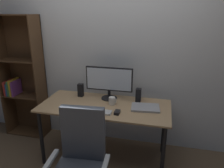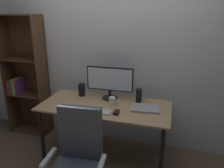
{
  "view_description": "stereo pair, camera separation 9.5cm",
  "coord_description": "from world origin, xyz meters",
  "px_view_note": "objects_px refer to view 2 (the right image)",
  "views": [
    {
      "loc": [
        0.64,
        -2.28,
        1.81
      ],
      "look_at": [
        0.09,
        -0.0,
        1.01
      ],
      "focal_mm": 34.65,
      "sensor_mm": 36.0,
      "label": 1
    },
    {
      "loc": [
        0.74,
        -2.26,
        1.81
      ],
      "look_at": [
        0.09,
        -0.0,
        1.01
      ],
      "focal_mm": 34.65,
      "sensor_mm": 36.0,
      "label": 2
    }
  ],
  "objects_px": {
    "mouse": "(116,112)",
    "laptop": "(145,108)",
    "keyboard": "(98,111)",
    "monitor": "(109,81)",
    "speaker_left": "(82,90)",
    "bookshelf": "(26,78)",
    "coffee_mug": "(112,101)",
    "office_chair": "(77,168)",
    "speaker_right": "(139,96)",
    "desk": "(105,111)"
  },
  "relations": [
    {
      "from": "coffee_mug",
      "to": "speaker_left",
      "type": "distance_m",
      "value": 0.49
    },
    {
      "from": "speaker_right",
      "to": "office_chair",
      "type": "bearing_deg",
      "value": -110.93
    },
    {
      "from": "desk",
      "to": "keyboard",
      "type": "distance_m",
      "value": 0.23
    },
    {
      "from": "keyboard",
      "to": "desk",
      "type": "bearing_deg",
      "value": 85.08
    },
    {
      "from": "keyboard",
      "to": "coffee_mug",
      "type": "bearing_deg",
      "value": 68.25
    },
    {
      "from": "office_chair",
      "to": "keyboard",
      "type": "bearing_deg",
      "value": 85.66
    },
    {
      "from": "monitor",
      "to": "coffee_mug",
      "type": "distance_m",
      "value": 0.27
    },
    {
      "from": "keyboard",
      "to": "speaker_left",
      "type": "relative_size",
      "value": 1.71
    },
    {
      "from": "coffee_mug",
      "to": "office_chair",
      "type": "height_order",
      "value": "office_chair"
    },
    {
      "from": "monitor",
      "to": "desk",
      "type": "bearing_deg",
      "value": -88.74
    },
    {
      "from": "speaker_left",
      "to": "speaker_right",
      "type": "distance_m",
      "value": 0.76
    },
    {
      "from": "keyboard",
      "to": "speaker_left",
      "type": "height_order",
      "value": "speaker_left"
    },
    {
      "from": "monitor",
      "to": "office_chair",
      "type": "relative_size",
      "value": 0.59
    },
    {
      "from": "speaker_right",
      "to": "desk",
      "type": "bearing_deg",
      "value": -151.57
    },
    {
      "from": "keyboard",
      "to": "speaker_left",
      "type": "bearing_deg",
      "value": 131.04
    },
    {
      "from": "keyboard",
      "to": "speaker_right",
      "type": "xyz_separation_m",
      "value": [
        0.39,
        0.41,
        0.08
      ]
    },
    {
      "from": "mouse",
      "to": "speaker_left",
      "type": "bearing_deg",
      "value": 147.73
    },
    {
      "from": "keyboard",
      "to": "monitor",
      "type": "bearing_deg",
      "value": 87.62
    },
    {
      "from": "desk",
      "to": "laptop",
      "type": "distance_m",
      "value": 0.49
    },
    {
      "from": "desk",
      "to": "office_chair",
      "type": "distance_m",
      "value": 0.83
    },
    {
      "from": "laptop",
      "to": "desk",
      "type": "bearing_deg",
      "value": 176.51
    },
    {
      "from": "laptop",
      "to": "speaker_left",
      "type": "height_order",
      "value": "speaker_left"
    },
    {
      "from": "monitor",
      "to": "speaker_left",
      "type": "relative_size",
      "value": 3.5
    },
    {
      "from": "speaker_right",
      "to": "bookshelf",
      "type": "xyz_separation_m",
      "value": [
        -1.73,
        0.15,
        0.04
      ]
    },
    {
      "from": "keyboard",
      "to": "laptop",
      "type": "distance_m",
      "value": 0.54
    },
    {
      "from": "monitor",
      "to": "keyboard",
      "type": "bearing_deg",
      "value": -91.22
    },
    {
      "from": "speaker_right",
      "to": "office_chair",
      "type": "height_order",
      "value": "office_chair"
    },
    {
      "from": "monitor",
      "to": "laptop",
      "type": "xyz_separation_m",
      "value": [
        0.49,
        -0.19,
        -0.23
      ]
    },
    {
      "from": "desk",
      "to": "bookshelf",
      "type": "xyz_separation_m",
      "value": [
        -1.35,
        0.35,
        0.21
      ]
    },
    {
      "from": "laptop",
      "to": "speaker_right",
      "type": "relative_size",
      "value": 1.88
    },
    {
      "from": "keyboard",
      "to": "laptop",
      "type": "height_order",
      "value": "laptop"
    },
    {
      "from": "coffee_mug",
      "to": "laptop",
      "type": "relative_size",
      "value": 0.29
    },
    {
      "from": "coffee_mug",
      "to": "office_chair",
      "type": "xyz_separation_m",
      "value": [
        -0.09,
        -0.84,
        -0.33
      ]
    },
    {
      "from": "mouse",
      "to": "laptop",
      "type": "xyz_separation_m",
      "value": [
        0.29,
        0.21,
        -0.01
      ]
    },
    {
      "from": "coffee_mug",
      "to": "mouse",
      "type": "bearing_deg",
      "value": -63.41
    },
    {
      "from": "desk",
      "to": "keyboard",
      "type": "xyz_separation_m",
      "value": [
        -0.01,
        -0.21,
        0.09
      ]
    },
    {
      "from": "desk",
      "to": "speaker_right",
      "type": "distance_m",
      "value": 0.46
    },
    {
      "from": "bookshelf",
      "to": "desk",
      "type": "bearing_deg",
      "value": -14.49
    },
    {
      "from": "office_chair",
      "to": "mouse",
      "type": "bearing_deg",
      "value": 67.07
    },
    {
      "from": "mouse",
      "to": "coffee_mug",
      "type": "distance_m",
      "value": 0.26
    },
    {
      "from": "laptop",
      "to": "speaker_left",
      "type": "bearing_deg",
      "value": 162.15
    },
    {
      "from": "laptop",
      "to": "bookshelf",
      "type": "bearing_deg",
      "value": 163.91
    },
    {
      "from": "keyboard",
      "to": "bookshelf",
      "type": "height_order",
      "value": "bookshelf"
    },
    {
      "from": "speaker_left",
      "to": "bookshelf",
      "type": "xyz_separation_m",
      "value": [
        -0.97,
        0.15,
        0.04
      ]
    },
    {
      "from": "speaker_right",
      "to": "office_chair",
      "type": "distance_m",
      "value": 1.14
    },
    {
      "from": "desk",
      "to": "office_chair",
      "type": "relative_size",
      "value": 1.53
    },
    {
      "from": "mouse",
      "to": "monitor",
      "type": "bearing_deg",
      "value": 118.16
    },
    {
      "from": "bookshelf",
      "to": "keyboard",
      "type": "bearing_deg",
      "value": -22.54
    },
    {
      "from": "speaker_left",
      "to": "office_chair",
      "type": "distance_m",
      "value": 1.13
    },
    {
      "from": "mouse",
      "to": "office_chair",
      "type": "distance_m",
      "value": 0.71
    }
  ]
}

